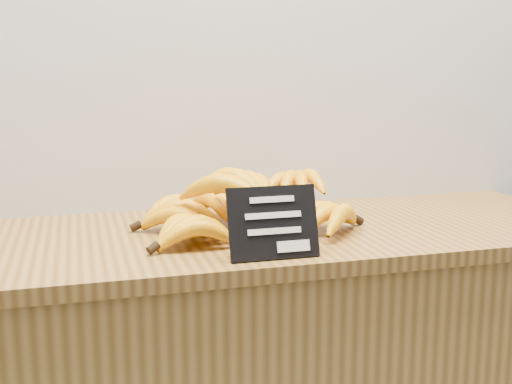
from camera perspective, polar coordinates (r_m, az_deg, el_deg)
name	(u,v)px	position (r m, az deg, el deg)	size (l,w,h in m)	color
counter_top	(250,236)	(1.37, -0.57, -3.95)	(1.56, 0.54, 0.03)	olive
chalkboard_sign	(273,223)	(1.15, 1.55, -2.76)	(0.17, 0.01, 0.13)	black
banana_pile	(243,206)	(1.35, -1.19, -1.23)	(0.48, 0.39, 0.13)	#E9A609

